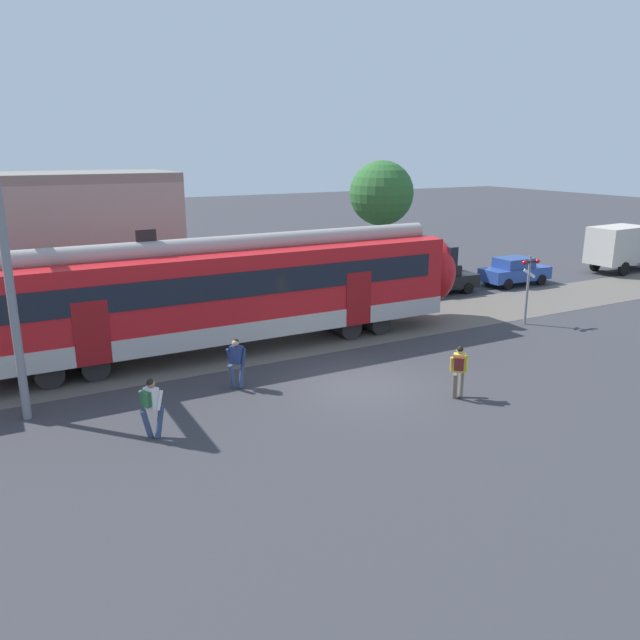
# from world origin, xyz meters

# --- Properties ---
(ground_plane) EXTENTS (160.00, 160.00, 0.00)m
(ground_plane) POSITION_xyz_m (0.00, 0.00, 0.00)
(ground_plane) COLOR #38383D
(pedestrian_white) EXTENTS (0.71, 0.50, 1.67)m
(pedestrian_white) POSITION_xyz_m (-6.85, -0.64, 0.99)
(pedestrian_white) COLOR navy
(pedestrian_white) RESTS_ON ground
(pedestrian_navy) EXTENTS (0.70, 0.51, 1.67)m
(pedestrian_navy) POSITION_xyz_m (-3.61, 1.64, 0.99)
(pedestrian_navy) COLOR navy
(pedestrian_navy) RESTS_ON ground
(pedestrian_yellow) EXTENTS (0.67, 0.51, 1.67)m
(pedestrian_yellow) POSITION_xyz_m (2.03, -2.32, 0.99)
(pedestrian_yellow) COLOR #6B6051
(pedestrian_yellow) RESTS_ON ground
(parked_car_black) EXTENTS (4.07, 1.90, 1.54)m
(parked_car_black) POSITION_xyz_m (10.64, 9.25, 0.78)
(parked_car_black) COLOR black
(parked_car_black) RESTS_ON ground
(parked_car_blue) EXTENTS (4.02, 1.80, 1.54)m
(parked_car_blue) POSITION_xyz_m (15.68, 8.94, 0.78)
(parked_car_blue) COLOR #284799
(parked_car_blue) RESTS_ON ground
(box_truck) EXTENTS (5.35, 2.34, 2.82)m
(box_truck) POSITION_xyz_m (24.43, 8.68, 1.57)
(box_truck) COLOR beige
(box_truck) RESTS_ON ground
(catenary_gantry) EXTENTS (0.24, 6.64, 6.53)m
(catenary_gantry) POSITION_xyz_m (-9.69, 5.53, 4.31)
(catenary_gantry) COLOR gray
(catenary_gantry) RESTS_ON ground
(crossing_signal) EXTENTS (0.96, 0.22, 3.00)m
(crossing_signal) POSITION_xyz_m (10.11, 2.74, 2.01)
(crossing_signal) COLOR gray
(crossing_signal) RESTS_ON ground
(street_tree_right) EXTENTS (3.66, 3.66, 6.75)m
(street_tree_right) POSITION_xyz_m (10.09, 14.08, 4.89)
(street_tree_right) COLOR brown
(street_tree_right) RESTS_ON ground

